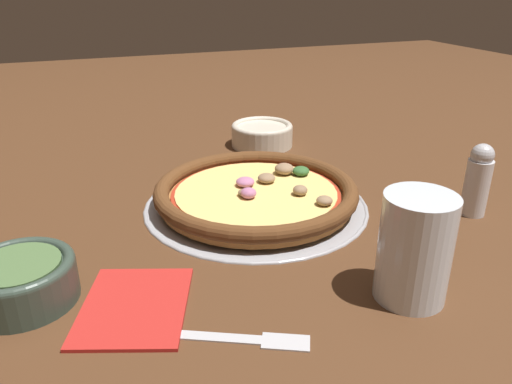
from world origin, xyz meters
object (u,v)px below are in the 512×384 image
napkin (135,304)px  fork (226,337)px  bowl_far (20,279)px  pepper_shaker (478,180)px  bowl_near (262,134)px  drinking_cup (415,248)px  pizza_tray (256,204)px  pizza (256,192)px

napkin → fork: size_ratio=0.96×
bowl_far → pepper_shaker: size_ratio=1.08×
bowl_near → fork: bearing=155.1°
bowl_far → napkin: (-0.05, -0.11, -0.02)m
bowl_near → drinking_cup: drinking_cup is taller
pizza_tray → pepper_shaker: pepper_shaker is taller
pizza_tray → bowl_near: size_ratio=2.73×
bowl_near → pepper_shaker: 0.43m
bowl_far → pepper_shaker: (-0.01, -0.59, 0.03)m
pizza_tray → pizza: 0.02m
napkin → pepper_shaker: size_ratio=1.55×
pizza_tray → napkin: size_ratio=2.02×
fork → pizza_tray: bearing=90.4°
pizza → bowl_far: bowl_far is taller
drinking_cup → napkin: 0.29m
fork → pepper_shaker: 0.43m
pizza → bowl_near: bearing=-23.2°
fork → drinking_cup: bearing=25.7°
pizza_tray → drinking_cup: size_ratio=2.81×
napkin → bowl_near: bearing=-35.6°
fork → napkin: bearing=159.5°
pizza → napkin: size_ratio=1.83×
napkin → pepper_shaker: 0.49m
fork → bowl_far: bearing=170.1°
bowl_far → napkin: size_ratio=0.70×
fork → pizza: bearing=90.3°
pizza_tray → pepper_shaker: (-0.13, -0.28, 0.05)m
drinking_cup → pepper_shaker: size_ratio=1.12×
bowl_near → pepper_shaker: pepper_shaker is taller
pizza → pepper_shaker: bearing=-115.9°
pizza_tray → bowl_far: (-0.13, 0.31, 0.02)m
drinking_cup → napkin: (0.08, 0.28, -0.05)m
pizza → napkin: pizza is taller
pizza_tray → bowl_far: size_ratio=2.90×
pizza → napkin: (-0.18, 0.20, -0.02)m
bowl_near → drinking_cup: size_ratio=1.03×
pepper_shaker → bowl_near: bearing=23.3°
bowl_near → napkin: 0.54m
pizza_tray → bowl_near: 0.28m
bowl_far → fork: bearing=-126.6°
drinking_cup → pepper_shaker: drinking_cup is taller
napkin → pepper_shaker: (0.05, -0.48, 0.05)m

